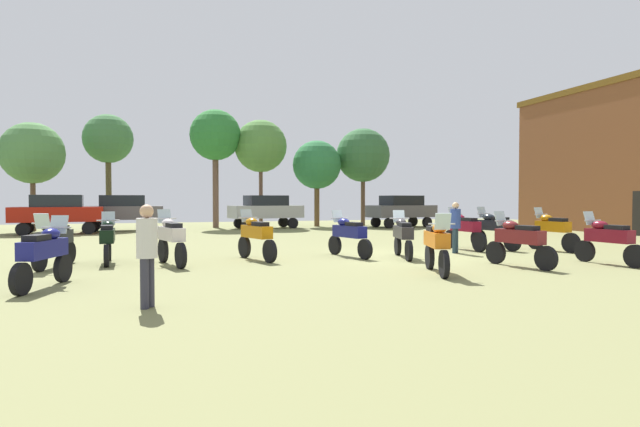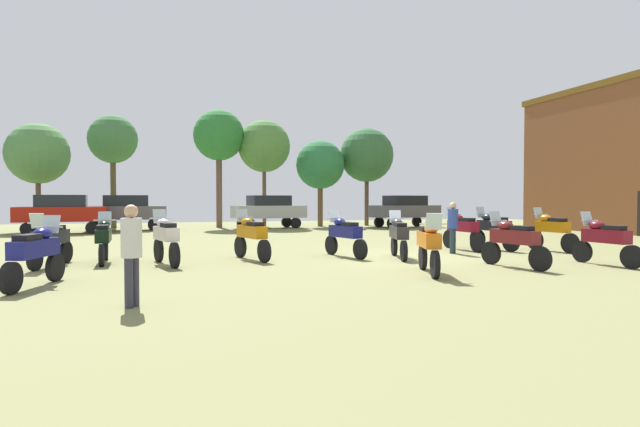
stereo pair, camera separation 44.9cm
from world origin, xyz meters
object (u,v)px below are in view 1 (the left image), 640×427
at_px(motorcycle_8, 55,240).
at_px(motorcycle_5, 108,238).
at_px(tree_2, 261,146).
at_px(motorcycle_10, 171,238).
at_px(car_3, 58,211).
at_px(car_4, 402,209).
at_px(person_2, 147,248).
at_px(person_1, 455,223).
at_px(car_1, 123,210).
at_px(tree_5, 32,153).
at_px(motorcycle_4, 552,230).
at_px(motorcycle_2, 44,253).
at_px(motorcycle_12, 437,244).
at_px(motorcycle_7, 256,235).
at_px(tree_3, 215,136).
at_px(motorcycle_11, 608,239).
at_px(motorcycle_1, 349,234).
at_px(tree_1, 317,165).
at_px(motorcycle_9, 519,240).
at_px(tree_4, 108,140).
at_px(motorcycle_3, 403,235).
at_px(car_2, 266,209).
at_px(tree_6, 363,156).
at_px(motorcycle_13, 494,229).

bearing_deg(motorcycle_8, motorcycle_5, -144.85).
xyz_separation_m(motorcycle_8, tree_2, (8.75, 17.81, 4.42)).
distance_m(motorcycle_10, car_3, 15.45).
relative_size(car_4, tree_2, 0.67).
xyz_separation_m(motorcycle_8, car_3, (-2.39, 14.08, 0.46)).
bearing_deg(person_2, person_1, 152.49).
xyz_separation_m(car_1, tree_5, (-4.74, 1.09, 3.15)).
bearing_deg(motorcycle_4, motorcycle_2, -177.51).
xyz_separation_m(motorcycle_12, car_1, (-8.47, 20.06, 0.44)).
bearing_deg(tree_2, motorcycle_7, -100.86).
relative_size(motorcycle_8, car_1, 0.51).
bearing_deg(car_4, motorcycle_7, 130.43).
relative_size(motorcycle_5, car_1, 0.49).
xyz_separation_m(motorcycle_12, tree_3, (-3.15, 21.65, 4.95)).
distance_m(car_1, person_2, 22.24).
bearing_deg(motorcycle_11, motorcycle_2, 172.15).
xyz_separation_m(motorcycle_1, person_1, (3.77, 0.00, 0.27)).
bearing_deg(tree_1, tree_3, 176.07).
distance_m(motorcycle_9, tree_4, 25.99).
bearing_deg(motorcycle_3, car_2, 107.45).
xyz_separation_m(car_2, car_4, (8.45, -1.20, 0.00)).
relative_size(car_1, car_4, 0.96).
bearing_deg(motorcycle_12, tree_6, -90.17).
xyz_separation_m(motorcycle_3, person_2, (-7.25, -5.33, 0.29)).
xyz_separation_m(motorcycle_4, car_3, (-18.02, 14.30, 0.43)).
height_order(motorcycle_11, tree_5, tree_5).
height_order(motorcycle_8, motorcycle_9, motorcycle_9).
bearing_deg(motorcycle_7, tree_5, 101.44).
height_order(motorcycle_9, car_4, car_4).
distance_m(motorcycle_9, tree_6, 21.74).
distance_m(car_3, tree_3, 10.11).
bearing_deg(car_1, tree_2, -80.90).
bearing_deg(tree_6, motorcycle_5, -130.12).
bearing_deg(motorcycle_10, motorcycle_8, 156.20).
distance_m(motorcycle_9, motorcycle_10, 9.32).
height_order(motorcycle_8, tree_1, tree_1).
height_order(tree_1, tree_3, tree_3).
height_order(motorcycle_5, tree_3, tree_3).
height_order(motorcycle_12, tree_5, tree_5).
height_order(motorcycle_1, motorcycle_5, motorcycle_1).
bearing_deg(motorcycle_4, motorcycle_7, 168.74).
bearing_deg(tree_6, motorcycle_8, -131.72).
bearing_deg(motorcycle_11, motorcycle_1, 141.32).
xyz_separation_m(motorcycle_13, tree_6, (1.61, 16.73, 3.96)).
relative_size(motorcycle_11, tree_6, 0.33).
xyz_separation_m(car_1, car_3, (-2.96, -2.05, 0.00)).
distance_m(car_2, car_3, 11.28).
bearing_deg(tree_1, tree_6, 4.57).
relative_size(car_4, person_1, 2.70).
xyz_separation_m(motorcycle_8, motorcycle_11, (14.41, -3.76, -0.00)).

